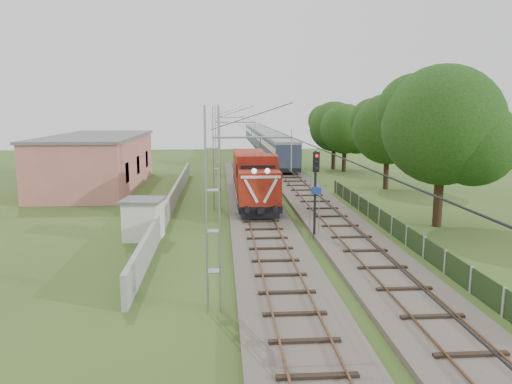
{
  "coord_description": "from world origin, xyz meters",
  "views": [
    {
      "loc": [
        -2.68,
        -26.74,
        7.89
      ],
      "look_at": [
        -0.29,
        6.84,
        2.2
      ],
      "focal_mm": 35.0,
      "sensor_mm": 36.0,
      "label": 1
    }
  ],
  "objects": [
    {
      "name": "catenary",
      "position": [
        -2.95,
        12.0,
        4.05
      ],
      "size": [
        3.31,
        70.0,
        8.0
      ],
      "color": "gray",
      "rests_on": "ground"
    },
    {
      "name": "station_building",
      "position": [
        -15.0,
        24.0,
        2.63
      ],
      "size": [
        8.4,
        20.4,
        5.22
      ],
      "color": "#BA6464",
      "rests_on": "ground"
    },
    {
      "name": "tree_d",
      "position": [
        12.81,
        34.4,
        5.25
      ],
      "size": [
        6.49,
        6.18,
        8.42
      ],
      "color": "#372316",
      "rests_on": "ground"
    },
    {
      "name": "track_side",
      "position": [
        5.0,
        20.0,
        0.18
      ],
      "size": [
        4.2,
        80.0,
        0.45
      ],
      "color": "#6B6054",
      "rests_on": "ground"
    },
    {
      "name": "tree_a",
      "position": [
        11.92,
        5.1,
        6.69
      ],
      "size": [
        8.27,
        7.87,
        10.71
      ],
      "color": "#372316",
      "rests_on": "ground"
    },
    {
      "name": "ground",
      "position": [
        0.0,
        0.0,
        0.0
      ],
      "size": [
        140.0,
        140.0,
        0.0
      ],
      "primitive_type": "plane",
      "color": "#344F1D",
      "rests_on": "ground"
    },
    {
      "name": "signal_post",
      "position": [
        2.96,
        2.31,
        3.7
      ],
      "size": [
        0.57,
        0.46,
        5.38
      ],
      "color": "black",
      "rests_on": "ground"
    },
    {
      "name": "tree_b",
      "position": [
        13.56,
        20.63,
        5.8
      ],
      "size": [
        7.17,
        6.83,
        9.29
      ],
      "color": "#372316",
      "rests_on": "ground"
    },
    {
      "name": "track_main",
      "position": [
        0.0,
        7.0,
        0.18
      ],
      "size": [
        4.2,
        70.0,
        0.45
      ],
      "color": "#6B6054",
      "rests_on": "ground"
    },
    {
      "name": "relay_hut",
      "position": [
        -7.4,
        3.18,
        1.25
      ],
      "size": [
        2.67,
        2.67,
        2.48
      ],
      "color": "silver",
      "rests_on": "ground"
    },
    {
      "name": "boundary_wall",
      "position": [
        -6.5,
        12.0,
        0.75
      ],
      "size": [
        0.25,
        40.0,
        1.5
      ],
      "primitive_type": "cube",
      "color": "#9E9E99",
      "rests_on": "ground"
    },
    {
      "name": "fence",
      "position": [
        8.0,
        3.0,
        0.6
      ],
      "size": [
        0.12,
        32.0,
        1.2
      ],
      "color": "black",
      "rests_on": "ground"
    },
    {
      "name": "tree_c",
      "position": [
        12.04,
        37.01,
        5.45
      ],
      "size": [
        6.74,
        6.42,
        8.73
      ],
      "color": "#372316",
      "rests_on": "ground"
    },
    {
      "name": "locomotive",
      "position": [
        0.0,
        14.76,
        2.24
      ],
      "size": [
        3.0,
        17.13,
        4.35
      ],
      "color": "black",
      "rests_on": "ground"
    },
    {
      "name": "coach_rake",
      "position": [
        5.0,
        62.09,
        2.48
      ],
      "size": [
        2.98,
        66.38,
        3.44
      ],
      "color": "black",
      "rests_on": "ground"
    }
  ]
}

